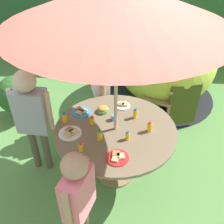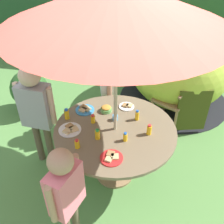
{
  "view_description": "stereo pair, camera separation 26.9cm",
  "coord_description": "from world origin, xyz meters",
  "px_view_note": "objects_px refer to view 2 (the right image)",
  "views": [
    {
      "loc": [
        0.11,
        -2.13,
        2.58
      ],
      "look_at": [
        -0.04,
        0.02,
        0.95
      ],
      "focal_mm": 41.34,
      "sensor_mm": 36.0,
      "label": 1
    },
    {
      "loc": [
        0.37,
        -2.1,
        2.58
      ],
      "look_at": [
        -0.04,
        0.02,
        0.95
      ],
      "focal_mm": 41.34,
      "sensor_mm": 36.0,
      "label": 2
    }
  ],
  "objects_px": {
    "cup_near": "(115,118)",
    "plate_near_right": "(127,106)",
    "garden_table": "(115,138)",
    "juice_bottle_center_back": "(149,130)",
    "child_in_white_shirt": "(108,74)",
    "plate_mid_right": "(70,129)",
    "juice_bottle_mid_left": "(125,137)",
    "juice_bottle_near_left": "(93,119)",
    "juice_bottle_far_right": "(67,114)",
    "potted_plant": "(29,89)",
    "plate_front_edge": "(112,157)",
    "juice_bottle_spot_a": "(137,115)",
    "child_in_pink_shirt": "(65,189)",
    "juice_bottle_far_left": "(97,134)",
    "juice_bottle_back_edge": "(77,144)",
    "patio_umbrella": "(116,3)",
    "wooden_chair": "(176,90)",
    "child_in_grey_shirt": "(36,106)",
    "plate_center_front": "(85,109)",
    "snack_bowl": "(106,109)",
    "dome_tent": "(179,61)"
  },
  "relations": [
    {
      "from": "plate_front_edge",
      "to": "plate_near_right",
      "type": "xyz_separation_m",
      "value": [
        0.02,
        0.86,
        -0.0
      ]
    },
    {
      "from": "cup_near",
      "to": "plate_near_right",
      "type": "bearing_deg",
      "value": 71.06
    },
    {
      "from": "patio_umbrella",
      "to": "wooden_chair",
      "type": "distance_m",
      "value": 2.04
    },
    {
      "from": "garden_table",
      "to": "juice_bottle_center_back",
      "type": "bearing_deg",
      "value": -2.33
    },
    {
      "from": "patio_umbrella",
      "to": "juice_bottle_center_back",
      "type": "distance_m",
      "value": 1.29
    },
    {
      "from": "plate_mid_right",
      "to": "juice_bottle_center_back",
      "type": "bearing_deg",
      "value": 6.92
    },
    {
      "from": "child_in_white_shirt",
      "to": "child_in_pink_shirt",
      "type": "height_order",
      "value": "child_in_white_shirt"
    },
    {
      "from": "potted_plant",
      "to": "juice_bottle_near_left",
      "type": "relative_size",
      "value": 6.8
    },
    {
      "from": "juice_bottle_far_right",
      "to": "juice_bottle_back_edge",
      "type": "bearing_deg",
      "value": -59.34
    },
    {
      "from": "plate_front_edge",
      "to": "juice_bottle_far_left",
      "type": "height_order",
      "value": "juice_bottle_far_left"
    },
    {
      "from": "patio_umbrella",
      "to": "snack_bowl",
      "type": "xyz_separation_m",
      "value": [
        -0.16,
        0.3,
        -1.27
      ]
    },
    {
      "from": "patio_umbrella",
      "to": "child_in_grey_shirt",
      "type": "height_order",
      "value": "patio_umbrella"
    },
    {
      "from": "plate_front_edge",
      "to": "juice_bottle_center_back",
      "type": "height_order",
      "value": "juice_bottle_center_back"
    },
    {
      "from": "wooden_chair",
      "to": "juice_bottle_near_left",
      "type": "xyz_separation_m",
      "value": [
        -0.94,
        -1.17,
        0.23
      ]
    },
    {
      "from": "juice_bottle_mid_left",
      "to": "juice_bottle_spot_a",
      "type": "xyz_separation_m",
      "value": [
        0.08,
        0.37,
        0.01
      ]
    },
    {
      "from": "potted_plant",
      "to": "plate_center_front",
      "type": "relative_size",
      "value": 3.21
    },
    {
      "from": "child_in_grey_shirt",
      "to": "child_in_pink_shirt",
      "type": "height_order",
      "value": "child_in_grey_shirt"
    },
    {
      "from": "wooden_chair",
      "to": "potted_plant",
      "type": "distance_m",
      "value": 2.27
    },
    {
      "from": "garden_table",
      "to": "juice_bottle_center_back",
      "type": "relative_size",
      "value": 10.72
    },
    {
      "from": "child_in_white_shirt",
      "to": "juice_bottle_far_left",
      "type": "height_order",
      "value": "child_in_white_shirt"
    },
    {
      "from": "plate_mid_right",
      "to": "juice_bottle_mid_left",
      "type": "bearing_deg",
      "value": -4.12
    },
    {
      "from": "child_in_grey_shirt",
      "to": "juice_bottle_mid_left",
      "type": "bearing_deg",
      "value": -7.99
    },
    {
      "from": "dome_tent",
      "to": "plate_front_edge",
      "type": "relative_size",
      "value": 10.29
    },
    {
      "from": "child_in_white_shirt",
      "to": "plate_near_right",
      "type": "height_order",
      "value": "child_in_white_shirt"
    },
    {
      "from": "child_in_pink_shirt",
      "to": "plate_front_edge",
      "type": "height_order",
      "value": "child_in_pink_shirt"
    },
    {
      "from": "plate_mid_right",
      "to": "juice_bottle_near_left",
      "type": "bearing_deg",
      "value": 39.83
    },
    {
      "from": "garden_table",
      "to": "snack_bowl",
      "type": "bearing_deg",
      "value": 118.93
    },
    {
      "from": "child_in_white_shirt",
      "to": "child_in_grey_shirt",
      "type": "relative_size",
      "value": 1.05
    },
    {
      "from": "juice_bottle_far_left",
      "to": "juice_bottle_far_right",
      "type": "xyz_separation_m",
      "value": [
        -0.42,
        0.26,
        0.01
      ]
    },
    {
      "from": "patio_umbrella",
      "to": "juice_bottle_near_left",
      "type": "distance_m",
      "value": 1.28
    },
    {
      "from": "juice_bottle_far_right",
      "to": "juice_bottle_spot_a",
      "type": "height_order",
      "value": "juice_bottle_far_right"
    },
    {
      "from": "potted_plant",
      "to": "wooden_chair",
      "type": "bearing_deg",
      "value": 4.41
    },
    {
      "from": "child_in_grey_shirt",
      "to": "juice_bottle_spot_a",
      "type": "bearing_deg",
      "value": 11.12
    },
    {
      "from": "juice_bottle_near_left",
      "to": "juice_bottle_far_right",
      "type": "relative_size",
      "value": 0.81
    },
    {
      "from": "child_in_pink_shirt",
      "to": "plate_front_edge",
      "type": "distance_m",
      "value": 0.54
    },
    {
      "from": "plate_front_edge",
      "to": "child_in_pink_shirt",
      "type": "bearing_deg",
      "value": -123.95
    },
    {
      "from": "plate_mid_right",
      "to": "plate_front_edge",
      "type": "height_order",
      "value": "same"
    },
    {
      "from": "patio_umbrella",
      "to": "juice_bottle_spot_a",
      "type": "xyz_separation_m",
      "value": [
        0.21,
        0.21,
        -1.24
      ]
    },
    {
      "from": "plate_mid_right",
      "to": "cup_near",
      "type": "xyz_separation_m",
      "value": [
        0.44,
        0.27,
        0.02
      ]
    },
    {
      "from": "child_in_pink_shirt",
      "to": "plate_near_right",
      "type": "xyz_separation_m",
      "value": [
        0.32,
        1.3,
        -0.03
      ]
    },
    {
      "from": "juice_bottle_far_right",
      "to": "juice_bottle_center_back",
      "type": "height_order",
      "value": "juice_bottle_far_right"
    },
    {
      "from": "child_in_pink_shirt",
      "to": "snack_bowl",
      "type": "height_order",
      "value": "child_in_pink_shirt"
    },
    {
      "from": "potted_plant",
      "to": "plate_front_edge",
      "type": "xyz_separation_m",
      "value": [
        1.62,
        -1.49,
        0.34
      ]
    },
    {
      "from": "wooden_chair",
      "to": "juice_bottle_far_right",
      "type": "bearing_deg",
      "value": -108.39
    },
    {
      "from": "juice_bottle_spot_a",
      "to": "potted_plant",
      "type": "bearing_deg",
      "value": 154.57
    },
    {
      "from": "plate_front_edge",
      "to": "juice_bottle_spot_a",
      "type": "distance_m",
      "value": 0.66
    },
    {
      "from": "snack_bowl",
      "to": "plate_center_front",
      "type": "height_order",
      "value": "snack_bowl"
    },
    {
      "from": "juice_bottle_spot_a",
      "to": "cup_near",
      "type": "xyz_separation_m",
      "value": [
        -0.24,
        -0.05,
        -0.03
      ]
    },
    {
      "from": "plate_mid_right",
      "to": "juice_bottle_center_back",
      "type": "height_order",
      "value": "juice_bottle_center_back"
    },
    {
      "from": "garden_table",
      "to": "juice_bottle_near_left",
      "type": "bearing_deg",
      "value": 167.29
    }
  ]
}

